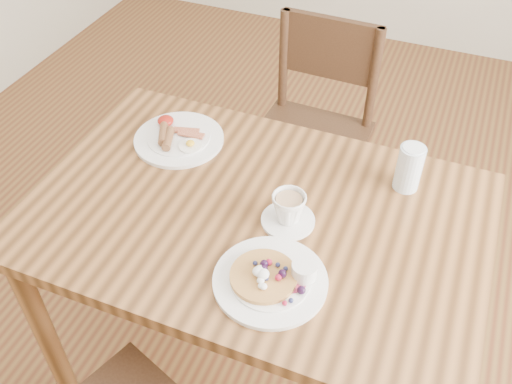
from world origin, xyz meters
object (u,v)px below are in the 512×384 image
dining_table (256,237)px  water_glass (409,168)px  pancake_plate (272,278)px  teacup_saucer (289,210)px  chair_far (313,126)px  breakfast_plate (177,138)px

dining_table → water_glass: bearing=35.4°
pancake_plate → dining_table: bearing=121.3°
teacup_saucer → water_glass: 0.36m
dining_table → chair_far: chair_far is taller
dining_table → teacup_saucer: size_ratio=8.57×
chair_far → pancake_plate: size_ratio=3.26×
dining_table → breakfast_plate: size_ratio=4.44×
dining_table → breakfast_plate: breakfast_plate is taller
pancake_plate → water_glass: water_glass is taller
breakfast_plate → pancake_plate: bearing=-40.8°
chair_far → water_glass: 0.73m
dining_table → water_glass: water_glass is taller
dining_table → teacup_saucer: teacup_saucer is taller
dining_table → pancake_plate: (0.12, -0.20, 0.11)m
water_glass → breakfast_plate: bearing=-175.5°
pancake_plate → teacup_saucer: teacup_saucer is taller
breakfast_plate → water_glass: bearing=4.5°
chair_far → water_glass: size_ratio=6.55×
pancake_plate → breakfast_plate: (-0.46, 0.39, -0.00)m
pancake_plate → teacup_saucer: (-0.03, 0.20, 0.03)m
teacup_saucer → pancake_plate: bearing=-80.8°
teacup_saucer → chair_far: bearing=101.7°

